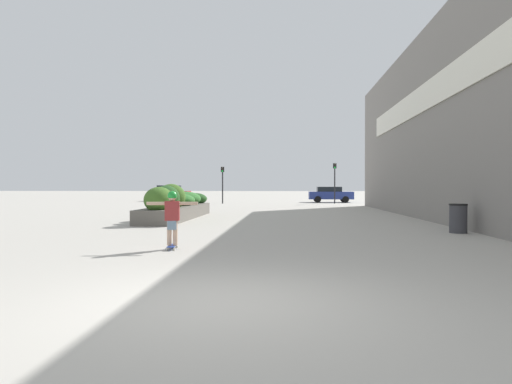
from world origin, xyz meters
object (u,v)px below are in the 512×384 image
traffic_light_left (223,178)px  trash_bin (458,218)px  skateboarder (172,212)px  traffic_light_right (335,176)px  skateboard (172,246)px  car_center_left (409,194)px  car_leftmost (330,194)px  car_center_right (170,193)px

traffic_light_left → trash_bin: bearing=-66.0°
skateboarder → traffic_light_right: bearing=71.3°
traffic_light_left → skateboard: bearing=-84.3°
traffic_light_left → skateboarder: bearing=-84.3°
car_center_left → traffic_light_left: traffic_light_left is taller
skateboarder → traffic_light_right: size_ratio=0.36×
skateboarder → car_center_left: size_ratio=0.32×
trash_bin → car_leftmost: bearing=92.7°
skateboarder → traffic_light_left: bearing=90.1°
trash_bin → skateboard: bearing=-152.2°
skateboarder → car_leftmost: bearing=72.6°
trash_bin → car_center_left: (6.00, 28.61, 0.30)m
car_leftmost → car_center_right: size_ratio=1.06×
traffic_light_left → car_leftmost: bearing=20.4°
trash_bin → car_center_left: size_ratio=0.23×
trash_bin → traffic_light_right: (-1.22, 25.47, 1.94)m
traffic_light_left → traffic_light_right: (9.83, 0.66, 0.19)m
skateboarder → traffic_light_left: size_ratio=0.40×
skateboarder → car_leftmost: car_leftmost is taller
skateboarder → skateboard: bearing=89.2°
car_center_left → skateboarder: bearing=-23.3°
skateboard → car_center_right: car_center_right is taller
skateboarder → trash_bin: bearing=22.2°
skateboarder → car_center_left: car_center_left is taller
skateboarder → traffic_light_left: traffic_light_left is taller
skateboard → traffic_light_left: (-2.91, 29.10, 2.15)m
car_leftmost → traffic_light_right: traffic_light_right is taller
skateboard → car_leftmost: size_ratio=0.16×
car_leftmost → traffic_light_right: size_ratio=1.16×
skateboarder → car_leftmost: (6.83, 32.72, -0.09)m
traffic_light_right → skateboarder: bearing=-103.1°
car_center_left → traffic_light_right: size_ratio=1.13×
traffic_light_left → traffic_light_right: size_ratio=0.91×
skateboarder → traffic_light_right: (6.93, 29.77, 1.54)m
skateboarder → trash_bin: skateboarder is taller
car_center_right → traffic_light_left: 9.24m
car_leftmost → car_center_right: bearing=-100.4°
skateboarder → car_center_left: bearing=61.1°
car_center_right → car_center_left: bearing=83.3°
car_center_left → traffic_light_right: 8.04m
skateboarder → car_center_left: (14.14, 32.91, -0.10)m
car_center_left → traffic_light_left: 17.53m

